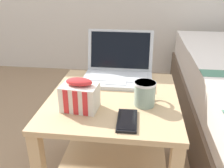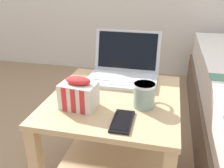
{
  "view_description": "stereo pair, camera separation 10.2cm",
  "coord_description": "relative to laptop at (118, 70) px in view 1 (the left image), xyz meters",
  "views": [
    {
      "loc": [
        0.11,
        -0.97,
        0.99
      ],
      "look_at": [
        0.0,
        -0.04,
        0.58
      ],
      "focal_mm": 40.0,
      "sensor_mm": 36.0,
      "label": 1
    },
    {
      "loc": [
        0.21,
        -0.95,
        0.99
      ],
      "look_at": [
        0.0,
        -0.04,
        0.58
      ],
      "focal_mm": 40.0,
      "sensor_mm": 36.0,
      "label": 2
    }
  ],
  "objects": [
    {
      "name": "cell_phone",
      "position": [
        0.07,
        -0.41,
        -0.04
      ],
      "size": [
        0.07,
        0.15,
        0.01
      ],
      "color": "black",
      "rests_on": "bedside_table"
    },
    {
      "name": "laptop",
      "position": [
        0.0,
        0.0,
        0.0
      ],
      "size": [
        0.34,
        0.27,
        0.23
      ],
      "color": "#B7BABC",
      "rests_on": "bedside_table"
    },
    {
      "name": "mug_front_left",
      "position": [
        0.13,
        -0.27,
        0.01
      ],
      "size": [
        0.09,
        0.12,
        0.1
      ],
      "color": "#8CA593",
      "rests_on": "bedside_table"
    },
    {
      "name": "snack_bag",
      "position": [
        -0.12,
        -0.33,
        0.01
      ],
      "size": [
        0.15,
        0.11,
        0.13
      ],
      "color": "silver",
      "rests_on": "bedside_table"
    },
    {
      "name": "bedside_table",
      "position": [
        -0.0,
        -0.21,
        -0.22
      ],
      "size": [
        0.56,
        0.6,
        0.5
      ],
      "color": "tan",
      "rests_on": "ground_plane"
    }
  ]
}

